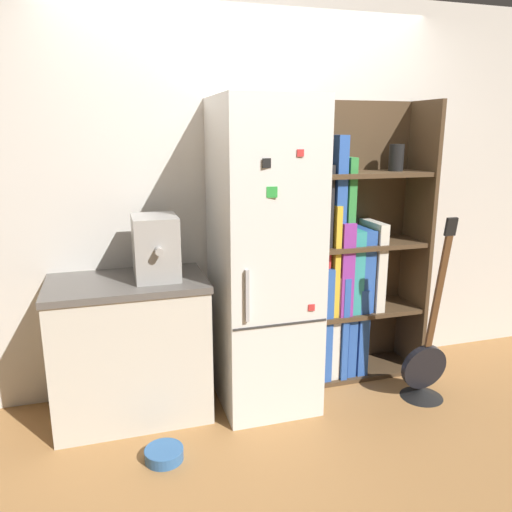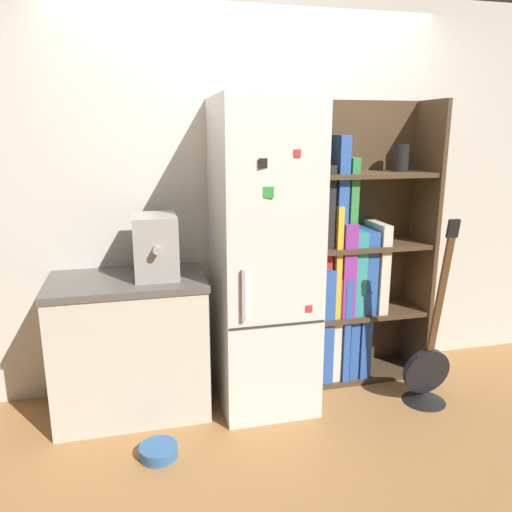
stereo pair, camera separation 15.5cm
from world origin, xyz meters
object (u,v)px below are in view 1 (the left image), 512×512
object	(u,v)px
refrigerator	(263,257)
bookshelf	(349,265)
guitar	(424,373)
pet_bowl	(164,454)
espresso_machine	(156,247)

from	to	relation	value
refrigerator	bookshelf	xyz separation A→B (m)	(0.69, 0.18, -0.15)
guitar	pet_bowl	size ratio (longest dim) A/B	5.87
bookshelf	guitar	world-z (taller)	bookshelf
espresso_machine	pet_bowl	xyz separation A→B (m)	(-0.06, -0.53, -1.03)
refrigerator	espresso_machine	distance (m)	0.67
bookshelf	pet_bowl	bearing A→B (deg)	-154.83
espresso_machine	pet_bowl	bearing A→B (deg)	-96.17
espresso_machine	guitar	size ratio (longest dim) A/B	0.30
refrigerator	pet_bowl	xyz separation A→B (m)	(-0.71, -0.48, -0.93)
espresso_machine	pet_bowl	world-z (taller)	espresso_machine
bookshelf	pet_bowl	size ratio (longest dim) A/B	9.15
bookshelf	guitar	distance (m)	0.87
guitar	pet_bowl	world-z (taller)	guitar
guitar	pet_bowl	bearing A→B (deg)	-174.67
bookshelf	refrigerator	bearing A→B (deg)	-165.67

